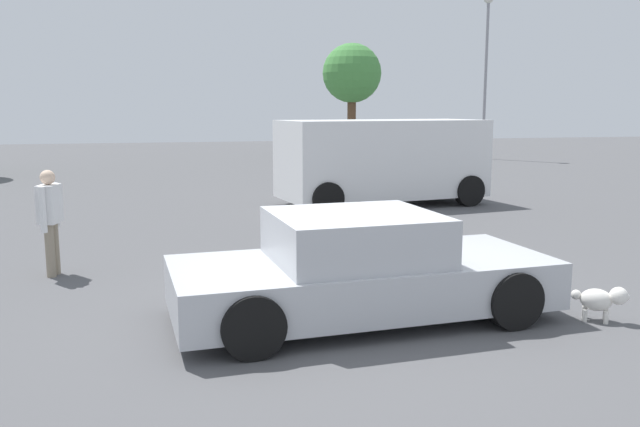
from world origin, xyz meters
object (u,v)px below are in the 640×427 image
at_px(sedan_foreground, 360,270).
at_px(van_white, 383,159).
at_px(light_post_near, 487,51).
at_px(dog, 601,299).
at_px(pedestrian, 50,214).

height_order(sedan_foreground, van_white, van_white).
bearing_deg(sedan_foreground, van_white, 65.59).
bearing_deg(sedan_foreground, light_post_near, 55.58).
bearing_deg(dog, sedan_foreground, -161.79).
bearing_deg(sedan_foreground, pedestrian, 138.64).
bearing_deg(van_white, sedan_foreground, -119.30).
relative_size(dog, light_post_near, 0.07).
distance_m(sedan_foreground, dog, 2.74).
height_order(pedestrian, light_post_near, light_post_near).
height_order(sedan_foreground, light_post_near, light_post_near).
distance_m(sedan_foreground, light_post_near, 25.12).
bearing_deg(dog, van_white, 121.25).
bearing_deg(light_post_near, sedan_foreground, -120.99).
height_order(dog, van_white, van_white).
relative_size(pedestrian, light_post_near, 0.20).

